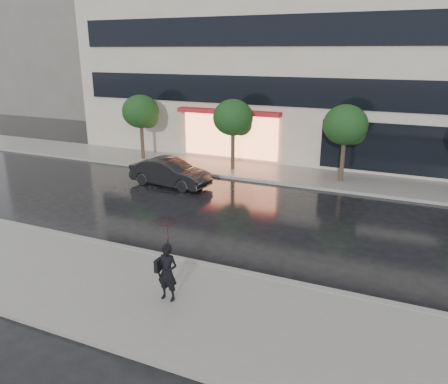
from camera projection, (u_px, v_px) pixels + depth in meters
The scene contains 12 objects.
ground at pixel (200, 251), 14.82m from camera, with size 120.00×120.00×0.00m, color black.
sidewalk_near at pixel (146, 296), 11.98m from camera, with size 60.00×4.50×0.12m, color slate.
sidewalk_far at pixel (285, 174), 23.71m from camera, with size 60.00×3.50×0.12m, color slate.
curb_near at pixel (185, 261), 13.93m from camera, with size 60.00×0.25×0.14m, color gray.
curb_far at pixel (275, 183), 22.18m from camera, with size 60.00×0.25×0.14m, color gray.
office_building at pixel (326, 8), 27.65m from camera, with size 30.00×12.76×18.00m.
bg_building_left at pixel (75, 55), 46.37m from camera, with size 14.00×10.00×12.00m, color #59544F.
tree_far_west at pixel (142, 113), 26.08m from camera, with size 2.20×2.20×3.99m.
tree_mid_west at pixel (234, 119), 23.77m from camera, with size 2.20×2.20×3.99m.
tree_mid_east at pixel (347, 126), 21.45m from camera, with size 2.20×2.20×3.99m.
parked_car at pixel (170, 173), 21.72m from camera, with size 1.45×4.15×1.37m, color black.
pedestrian_with_umbrella at pixel (167, 246), 11.23m from camera, with size 1.00×1.02×2.34m.
Camera 1 is at (6.24, -11.97, 6.49)m, focal length 35.00 mm.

